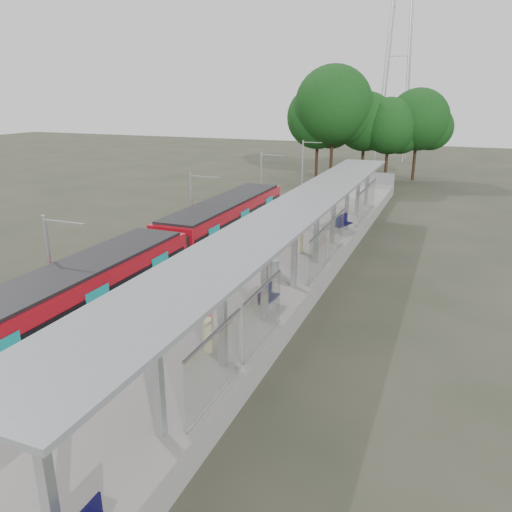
{
  "coord_description": "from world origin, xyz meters",
  "views": [
    {
      "loc": [
        8.73,
        -7.8,
        10.01
      ],
      "look_at": [
        -0.02,
        14.1,
        2.3
      ],
      "focal_mm": 35.0,
      "sensor_mm": 36.0,
      "label": 1
    }
  ],
  "objects_px": {
    "train": "(167,257)",
    "bench_far": "(342,223)",
    "litter_bin": "(275,270)",
    "info_pillar_near": "(208,333)",
    "bench_mid": "(267,297)",
    "info_pillar_far": "(300,240)"
  },
  "relations": [
    {
      "from": "train",
      "to": "bench_far",
      "type": "relative_size",
      "value": 15.4
    },
    {
      "from": "bench_far",
      "to": "litter_bin",
      "type": "relative_size",
      "value": 1.77
    },
    {
      "from": "bench_far",
      "to": "info_pillar_near",
      "type": "xyz_separation_m",
      "value": [
        -0.88,
        -18.21,
        0.12
      ]
    },
    {
      "from": "bench_mid",
      "to": "train",
      "type": "bearing_deg",
      "value": 166.22
    },
    {
      "from": "train",
      "to": "info_pillar_near",
      "type": "relative_size",
      "value": 16.12
    },
    {
      "from": "litter_bin",
      "to": "info_pillar_far",
      "type": "bearing_deg",
      "value": 91.45
    },
    {
      "from": "train",
      "to": "litter_bin",
      "type": "distance_m",
      "value": 5.55
    },
    {
      "from": "bench_mid",
      "to": "info_pillar_far",
      "type": "height_order",
      "value": "info_pillar_far"
    },
    {
      "from": "bench_far",
      "to": "train",
      "type": "bearing_deg",
      "value": -100.93
    },
    {
      "from": "info_pillar_near",
      "to": "litter_bin",
      "type": "relative_size",
      "value": 1.69
    },
    {
      "from": "info_pillar_near",
      "to": "info_pillar_far",
      "type": "relative_size",
      "value": 0.99
    },
    {
      "from": "bench_mid",
      "to": "litter_bin",
      "type": "distance_m",
      "value": 3.63
    },
    {
      "from": "bench_mid",
      "to": "bench_far",
      "type": "height_order",
      "value": "bench_far"
    },
    {
      "from": "bench_mid",
      "to": "info_pillar_far",
      "type": "distance_m",
      "value": 8.42
    },
    {
      "from": "bench_mid",
      "to": "litter_bin",
      "type": "relative_size",
      "value": 1.47
    },
    {
      "from": "bench_mid",
      "to": "bench_far",
      "type": "distance_m",
      "value": 13.78
    },
    {
      "from": "info_pillar_near",
      "to": "litter_bin",
      "type": "height_order",
      "value": "info_pillar_near"
    },
    {
      "from": "bench_mid",
      "to": "info_pillar_far",
      "type": "bearing_deg",
      "value": 100.21
    },
    {
      "from": "bench_far",
      "to": "bench_mid",
      "type": "bearing_deg",
      "value": -73.48
    },
    {
      "from": "bench_mid",
      "to": "info_pillar_near",
      "type": "relative_size",
      "value": 0.87
    },
    {
      "from": "info_pillar_near",
      "to": "info_pillar_far",
      "type": "xyz_separation_m",
      "value": [
        -0.42,
        12.78,
        0.01
      ]
    },
    {
      "from": "bench_mid",
      "to": "litter_bin",
      "type": "bearing_deg",
      "value": 107.87
    }
  ]
}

